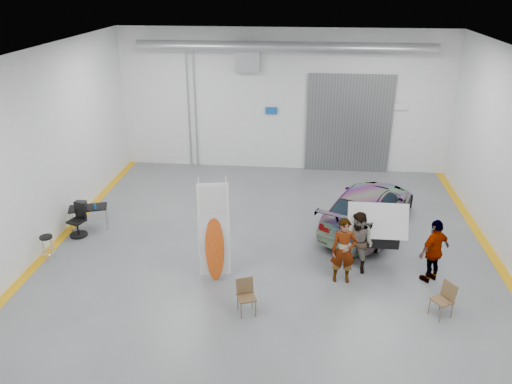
# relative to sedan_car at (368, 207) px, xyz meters

# --- Properties ---
(ground) EXTENTS (16.00, 16.00, 0.00)m
(ground) POSITION_rel_sedan_car_xyz_m (-3.18, -2.60, -0.74)
(ground) COLOR #5B5E62
(ground) RESTS_ON ground
(room_shell) EXTENTS (14.02, 16.18, 6.01)m
(room_shell) POSITION_rel_sedan_car_xyz_m (-2.95, -0.38, 3.34)
(room_shell) COLOR silver
(room_shell) RESTS_ON ground
(sedan_car) EXTENTS (4.02, 5.51, 1.48)m
(sedan_car) POSITION_rel_sedan_car_xyz_m (0.00, 0.00, 0.00)
(sedan_car) COLOR white
(sedan_car) RESTS_ON ground
(person_a) EXTENTS (0.71, 0.48, 1.92)m
(person_a) POSITION_rel_sedan_car_xyz_m (-1.04, -3.41, 0.22)
(person_a) COLOR #8B624C
(person_a) RESTS_ON ground
(person_b) EXTENTS (1.13, 1.11, 1.84)m
(person_b) POSITION_rel_sedan_car_xyz_m (-0.57, -2.85, 0.18)
(person_b) COLOR #477282
(person_b) RESTS_ON ground
(person_c) EXTENTS (1.15, 1.02, 1.89)m
(person_c) POSITION_rel_sedan_car_xyz_m (1.45, -3.14, 0.21)
(person_c) COLOR #9B5433
(person_c) RESTS_ON ground
(surfboard_display) EXTENTS (0.87, 0.35, 3.10)m
(surfboard_display) POSITION_rel_sedan_car_xyz_m (-4.63, -3.67, 0.51)
(surfboard_display) COLOR white
(surfboard_display) RESTS_ON ground
(folding_chair_near) EXTENTS (0.56, 0.59, 0.92)m
(folding_chair_near) POSITION_rel_sedan_car_xyz_m (-3.52, -5.15, -0.45)
(folding_chair_near) COLOR brown
(folding_chair_near) RESTS_ON ground
(folding_chair_far) EXTENTS (0.59, 0.71, 0.92)m
(folding_chair_far) POSITION_rel_sedan_car_xyz_m (1.34, -4.78, -0.45)
(folding_chair_far) COLOR brown
(folding_chair_far) RESTS_ON ground
(shop_stool) EXTENTS (0.40, 0.40, 0.78)m
(shop_stool) POSITION_rel_sedan_car_xyz_m (-9.79, -3.15, -0.35)
(shop_stool) COLOR black
(shop_stool) RESTS_ON ground
(work_table) EXTENTS (1.36, 0.98, 1.00)m
(work_table) POSITION_rel_sedan_car_xyz_m (-9.44, -1.05, 0.03)
(work_table) COLOR #95989E
(work_table) RESTS_ON ground
(office_chair) EXTENTS (0.61, 0.63, 1.09)m
(office_chair) POSITION_rel_sedan_car_xyz_m (-9.53, -1.57, -0.26)
(office_chair) COLOR black
(office_chair) RESTS_ON ground
(trunk_lid) EXTENTS (1.73, 1.05, 0.04)m
(trunk_lid) POSITION_rel_sedan_car_xyz_m (0.00, -2.30, 0.76)
(trunk_lid) COLOR silver
(trunk_lid) RESTS_ON sedan_car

